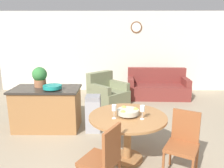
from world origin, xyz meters
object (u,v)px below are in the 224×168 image
(teal_bowl, at_px, (52,87))
(trash_bin, at_px, (93,114))
(fruit_bowl, at_px, (128,112))
(dining_chair_near_left, at_px, (104,157))
(dining_table, at_px, (128,126))
(armchair, at_px, (107,93))
(couch, at_px, (157,88))
(wine_glass_right, at_px, (142,109))
(potted_plant, at_px, (40,76))
(wine_glass_left, at_px, (114,108))
(kitchen_island, at_px, (47,108))
(dining_chair_near_right, at_px, (183,141))

(teal_bowl, relative_size, trash_bin, 0.49)
(fruit_bowl, bearing_deg, dining_chair_near_left, -113.62)
(dining_table, distance_m, armchair, 2.91)
(dining_table, distance_m, teal_bowl, 1.84)
(couch, xyz_separation_m, armchair, (-1.57, -0.65, -0.00))
(wine_glass_right, height_order, potted_plant, potted_plant)
(dining_table, height_order, potted_plant, potted_plant)
(wine_glass_left, xyz_separation_m, armchair, (-0.20, 2.98, -0.61))
(dining_chair_near_left, distance_m, fruit_bowl, 0.89)
(kitchen_island, bearing_deg, dining_chair_near_left, -56.54)
(armchair, bearing_deg, kitchen_island, -169.96)
(wine_glass_left, relative_size, trash_bin, 0.28)
(potted_plant, bearing_deg, dining_chair_near_right, -33.04)
(teal_bowl, xyz_separation_m, couch, (2.60, 2.46, -0.64))
(dining_chair_near_right, bearing_deg, teal_bowl, -3.38)
(kitchen_island, bearing_deg, dining_chair_near_right, -32.44)
(wine_glass_right, distance_m, couch, 3.82)
(wine_glass_left, bearing_deg, potted_plant, 137.54)
(dining_table, xyz_separation_m, fruit_bowl, (-0.00, 0.00, 0.24))
(wine_glass_right, height_order, armchair, wine_glass_right)
(wine_glass_left, relative_size, kitchen_island, 0.15)
(fruit_bowl, bearing_deg, potted_plant, 143.47)
(wine_glass_right, bearing_deg, dining_table, 146.52)
(dining_chair_near_right, bearing_deg, dining_chair_near_left, 50.15)
(teal_bowl, height_order, armchair, teal_bowl)
(potted_plant, bearing_deg, wine_glass_right, -36.25)
(wine_glass_right, relative_size, trash_bin, 0.28)
(dining_chair_near_left, relative_size, wine_glass_left, 4.36)
(dining_chair_near_right, relative_size, potted_plant, 2.22)
(kitchen_island, bearing_deg, wine_glass_right, -35.78)
(armchair, bearing_deg, couch, -21.54)
(fruit_bowl, xyz_separation_m, potted_plant, (-1.78, 1.32, 0.29))
(kitchen_island, relative_size, teal_bowl, 3.72)
(dining_chair_near_right, height_order, kitchen_island, dining_chair_near_right)
(teal_bowl, height_order, trash_bin, teal_bowl)
(potted_plant, bearing_deg, wine_glass_left, -42.46)
(dining_table, bearing_deg, fruit_bowl, 110.16)
(dining_table, xyz_separation_m, wine_glass_right, (0.20, -0.13, 0.33))
(potted_plant, distance_m, armchair, 2.21)
(kitchen_island, xyz_separation_m, trash_bin, (0.99, -0.12, -0.07))
(teal_bowl, distance_m, couch, 3.64)
(wine_glass_left, bearing_deg, wine_glass_right, -3.31)
(wine_glass_right, xyz_separation_m, teal_bowl, (-1.66, 1.20, 0.03))
(fruit_bowl, xyz_separation_m, kitchen_island, (-1.63, 1.18, -0.37))
(dining_chair_near_left, bearing_deg, wine_glass_left, 18.54)
(wine_glass_right, xyz_separation_m, couch, (0.95, 3.65, -0.61))
(dining_table, height_order, teal_bowl, teal_bowl)
(couch, bearing_deg, fruit_bowl, -106.18)
(dining_chair_near_left, height_order, fruit_bowl, dining_chair_near_left)
(dining_chair_near_right, xyz_separation_m, fruit_bowl, (-0.77, 0.34, 0.31))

